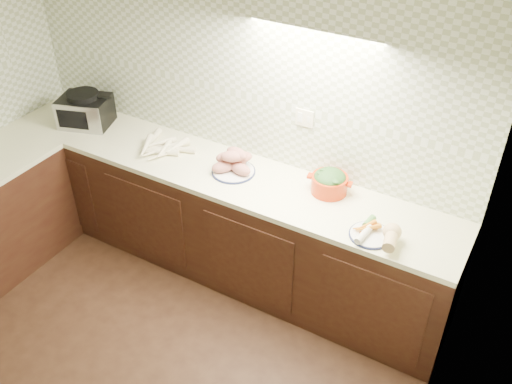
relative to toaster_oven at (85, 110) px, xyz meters
The scene contains 8 objects.
room 2.06m from the toaster_oven, 50.72° to the right, with size 3.60×3.60×2.60m.
counter 1.17m from the toaster_oven, 56.17° to the right, with size 3.60×3.60×0.90m.
toaster_oven is the anchor object (origin of this frame).
parsnip_pile 0.80m from the toaster_oven, ahead, with size 0.42×0.42×0.08m.
sweet_potato_plate 1.39m from the toaster_oven, ahead, with size 0.32×0.31×0.19m.
onion_bowl 1.36m from the toaster_oven, ahead, with size 0.13×0.13×0.10m.
dutch_oven 2.08m from the toaster_oven, ahead, with size 0.31×0.28×0.17m.
veg_plate 2.54m from the toaster_oven, ahead, with size 0.31×0.28×0.12m.
Camera 1 is at (1.96, -1.30, 3.16)m, focal length 40.00 mm.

